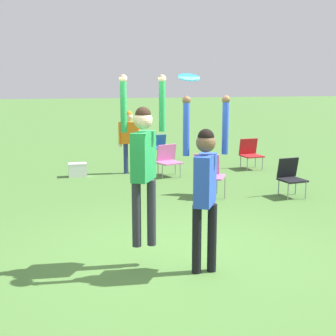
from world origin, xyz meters
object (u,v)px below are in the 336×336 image
at_px(cooler_box, 78,170).
at_px(person_jumping, 143,157).
at_px(person_defending, 205,180).
at_px(camping_chair_4, 290,175).
at_px(person_spectator_near, 129,136).
at_px(camping_chair_0, 168,159).
at_px(camping_chair_1, 159,145).
at_px(camping_chair_5, 209,172).
at_px(frisbee, 189,77).
at_px(camping_chair_2, 250,152).

bearing_deg(cooler_box, person_jumping, -85.52).
distance_m(person_defending, camping_chair_4, 4.65).
xyz_separation_m(camping_chair_4, person_spectator_near, (-2.90, 3.36, 0.53)).
bearing_deg(person_spectator_near, camping_chair_4, -44.50).
relative_size(camping_chair_0, person_spectator_near, 0.48).
xyz_separation_m(camping_chair_4, cooler_box, (-4.28, 3.25, -0.29)).
bearing_deg(camping_chair_0, camping_chair_1, -117.05).
height_order(camping_chair_5, cooler_box, camping_chair_5).
height_order(person_jumping, frisbee, frisbee).
relative_size(person_jumping, person_defending, 0.99).
distance_m(person_defending, camping_chair_5, 4.16).
distance_m(person_defending, frisbee, 1.29).
bearing_deg(cooler_box, camping_chair_5, -46.87).
relative_size(frisbee, camping_chair_1, 0.34).
xyz_separation_m(frisbee, camping_chair_5, (1.63, 3.79, -1.96)).
xyz_separation_m(person_jumping, camping_chair_1, (2.14, 8.16, -1.01)).
bearing_deg(person_jumping, person_defending, -90.00).
xyz_separation_m(person_defending, frisbee, (-0.21, 0.07, 1.27)).
height_order(person_jumping, camping_chair_4, person_jumping).
relative_size(frisbee, camping_chair_2, 0.32).
xyz_separation_m(person_jumping, person_spectator_near, (0.90, 6.33, -0.49)).
bearing_deg(camping_chair_2, camping_chair_0, 5.00).
distance_m(person_jumping, camping_chair_1, 8.49).
distance_m(camping_chair_2, camping_chair_5, 3.49).
xyz_separation_m(person_jumping, person_defending, (0.70, -0.43, -0.26)).
bearing_deg(camping_chair_0, camping_chair_4, 106.36).
height_order(person_jumping, person_spectator_near, person_jumping).
xyz_separation_m(frisbee, person_spectator_near, (0.40, 6.69, -1.49)).
bearing_deg(camping_chair_4, camping_chair_2, -106.60).
xyz_separation_m(person_jumping, camping_chair_2, (4.30, 6.15, -1.01)).
distance_m(camping_chair_2, cooler_box, 4.80).
height_order(person_defending, camping_chair_1, person_defending).
relative_size(camping_chair_0, camping_chair_2, 0.96).
distance_m(person_jumping, cooler_box, 6.37).
bearing_deg(camping_chair_5, person_defending, 99.67).
relative_size(camping_chair_0, camping_chair_5, 0.90).
relative_size(person_jumping, camping_chair_2, 2.69).
distance_m(person_spectator_near, cooler_box, 1.61).
bearing_deg(frisbee, camping_chair_0, 77.87).
bearing_deg(camping_chair_2, camping_chair_1, -47.15).
bearing_deg(person_defending, camping_chair_5, -168.97).
xyz_separation_m(person_defending, camping_chair_5, (1.42, 3.85, -0.69)).
xyz_separation_m(person_spectator_near, cooler_box, (-1.38, -0.11, -0.82)).
distance_m(frisbee, cooler_box, 7.04).
xyz_separation_m(person_defending, cooler_box, (-1.19, 6.64, -1.04)).
distance_m(camping_chair_5, cooler_box, 3.83).
height_order(camping_chair_2, cooler_box, camping_chair_2).
relative_size(camping_chair_5, cooler_box, 1.91).
bearing_deg(camping_chair_0, cooler_box, -30.76).
bearing_deg(camping_chair_2, person_spectator_near, -7.24).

